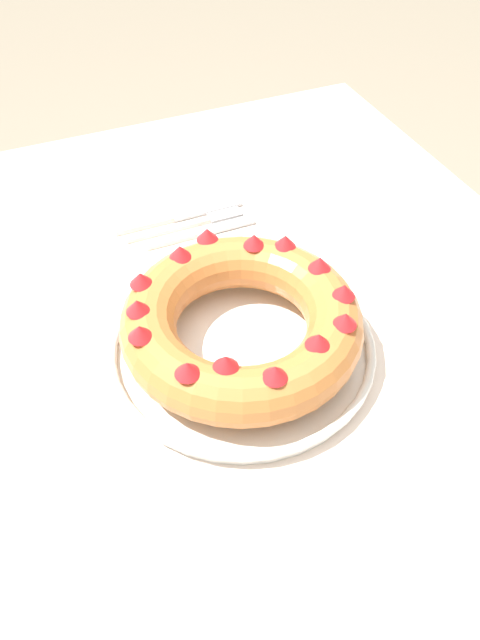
{
  "coord_description": "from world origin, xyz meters",
  "views": [
    {
      "loc": [
        0.48,
        -0.19,
        1.33
      ],
      "look_at": [
        -0.0,
        0.02,
        0.78
      ],
      "focal_mm": 35.0,
      "sensor_mm": 36.0,
      "label": 1
    }
  ],
  "objects_px": {
    "serving_dish": "(240,345)",
    "serving_knife": "(170,218)",
    "bundt_cake": "(240,319)",
    "cake_knife": "(193,234)",
    "fork": "(193,223)"
  },
  "relations": [
    {
      "from": "bundt_cake",
      "to": "fork",
      "type": "xyz_separation_m",
      "value": [
        -0.27,
        0.04,
        -0.06
      ]
    },
    {
      "from": "fork",
      "to": "cake_knife",
      "type": "bearing_deg",
      "value": -21.28
    },
    {
      "from": "bundt_cake",
      "to": "serving_dish",
      "type": "bearing_deg",
      "value": 160.9
    },
    {
      "from": "serving_dish",
      "to": "serving_knife",
      "type": "height_order",
      "value": "serving_dish"
    },
    {
      "from": "serving_dish",
      "to": "bundt_cake",
      "type": "xyz_separation_m",
      "value": [
        0.0,
        -0.0,
        0.05
      ]
    },
    {
      "from": "serving_knife",
      "to": "cake_knife",
      "type": "xyz_separation_m",
      "value": [
        0.05,
        0.02,
        0.0
      ]
    },
    {
      "from": "serving_dish",
      "to": "serving_knife",
      "type": "bearing_deg",
      "value": 178.83
    },
    {
      "from": "bundt_cake",
      "to": "serving_knife",
      "type": "xyz_separation_m",
      "value": [
        -0.3,
        0.01,
        -0.06
      ]
    },
    {
      "from": "bundt_cake",
      "to": "cake_knife",
      "type": "relative_size",
      "value": 1.67
    },
    {
      "from": "bundt_cake",
      "to": "fork",
      "type": "height_order",
      "value": "bundt_cake"
    },
    {
      "from": "serving_dish",
      "to": "serving_knife",
      "type": "relative_size",
      "value": 1.6
    },
    {
      "from": "bundt_cake",
      "to": "serving_knife",
      "type": "height_order",
      "value": "bundt_cake"
    },
    {
      "from": "bundt_cake",
      "to": "cake_knife",
      "type": "xyz_separation_m",
      "value": [
        -0.25,
        0.03,
        -0.06
      ]
    },
    {
      "from": "serving_knife",
      "to": "fork",
      "type": "bearing_deg",
      "value": 43.51
    },
    {
      "from": "serving_dish",
      "to": "serving_knife",
      "type": "xyz_separation_m",
      "value": [
        -0.3,
        0.01,
        -0.01
      ]
    }
  ]
}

